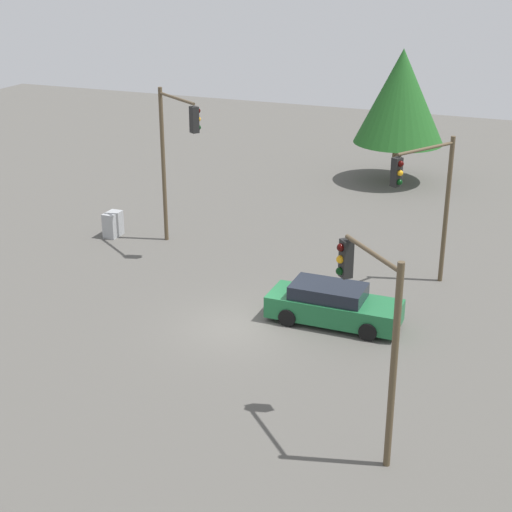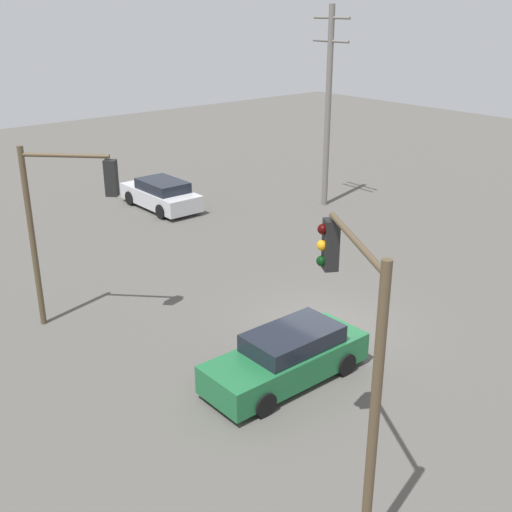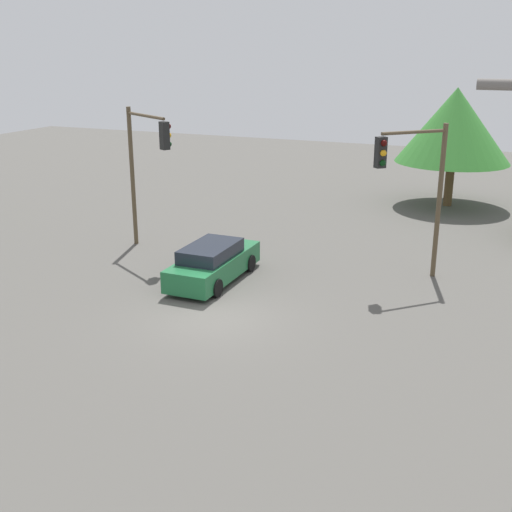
{
  "view_description": "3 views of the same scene",
  "coord_description": "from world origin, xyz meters",
  "px_view_note": "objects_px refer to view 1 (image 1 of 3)",
  "views": [
    {
      "loc": [
        22.67,
        9.86,
        12.5
      ],
      "look_at": [
        -0.81,
        0.35,
        2.43
      ],
      "focal_mm": 55.0,
      "sensor_mm": 36.0,
      "label": 1
    },
    {
      "loc": [
        -12.36,
        13.14,
        9.48
      ],
      "look_at": [
        1.53,
        1.49,
        2.27
      ],
      "focal_mm": 45.0,
      "sensor_mm": 36.0,
      "label": 2
    },
    {
      "loc": [
        8.56,
        -16.84,
        8.17
      ],
      "look_at": [
        0.79,
        1.47,
        1.7
      ],
      "focal_mm": 45.0,
      "sensor_mm": 36.0,
      "label": 3
    }
  ],
  "objects_px": {
    "traffic_signal_aux": "(372,314)",
    "sedan_green": "(333,305)",
    "traffic_signal_main": "(175,145)",
    "traffic_signal_cross": "(427,190)",
    "electrical_cabinet": "(113,224)"
  },
  "relations": [
    {
      "from": "traffic_signal_aux",
      "to": "sedan_green",
      "type": "bearing_deg",
      "value": -20.63
    },
    {
      "from": "traffic_signal_main",
      "to": "traffic_signal_cross",
      "type": "height_order",
      "value": "traffic_signal_main"
    },
    {
      "from": "traffic_signal_main",
      "to": "traffic_signal_cross",
      "type": "relative_size",
      "value": 1.18
    },
    {
      "from": "traffic_signal_aux",
      "to": "electrical_cabinet",
      "type": "bearing_deg",
      "value": 8.13
    },
    {
      "from": "traffic_signal_main",
      "to": "electrical_cabinet",
      "type": "relative_size",
      "value": 6.04
    },
    {
      "from": "sedan_green",
      "to": "traffic_signal_aux",
      "type": "height_order",
      "value": "traffic_signal_aux"
    },
    {
      "from": "sedan_green",
      "to": "traffic_signal_main",
      "type": "xyz_separation_m",
      "value": [
        -4.66,
        -8.53,
        3.96
      ]
    },
    {
      "from": "traffic_signal_aux",
      "to": "electrical_cabinet",
      "type": "relative_size",
      "value": 4.96
    },
    {
      "from": "traffic_signal_main",
      "to": "electrical_cabinet",
      "type": "xyz_separation_m",
      "value": [
        -0.13,
        -3.43,
        -4.08
      ]
    },
    {
      "from": "traffic_signal_main",
      "to": "traffic_signal_cross",
      "type": "xyz_separation_m",
      "value": [
        0.51,
        10.81,
        -0.65
      ]
    },
    {
      "from": "sedan_green",
      "to": "traffic_signal_aux",
      "type": "distance_m",
      "value": 7.85
    },
    {
      "from": "sedan_green",
      "to": "traffic_signal_main",
      "type": "bearing_deg",
      "value": -118.65
    },
    {
      "from": "traffic_signal_cross",
      "to": "traffic_signal_aux",
      "type": "relative_size",
      "value": 1.04
    },
    {
      "from": "traffic_signal_cross",
      "to": "electrical_cabinet",
      "type": "xyz_separation_m",
      "value": [
        -0.65,
        -14.25,
        -3.43
      ]
    },
    {
      "from": "sedan_green",
      "to": "electrical_cabinet",
      "type": "distance_m",
      "value": 12.89
    }
  ]
}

